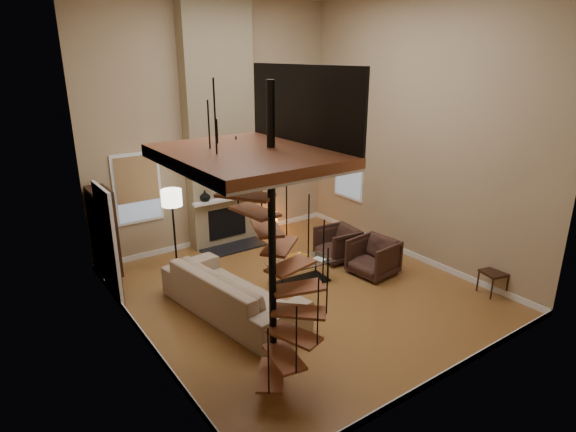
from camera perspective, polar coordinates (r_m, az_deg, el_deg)
ground at (r=9.24m, az=1.45°, el=-8.94°), size 6.00×6.50×0.01m
back_wall at (r=11.06m, az=-8.69°, el=10.59°), size 6.00×0.02×5.50m
front_wall at (r=6.10m, az=20.20°, el=2.93°), size 6.00×0.02×5.50m
left_wall at (r=6.98m, az=-18.62°, el=5.03°), size 0.02×6.50×5.50m
right_wall at (r=10.37m, az=15.21°, el=9.61°), size 0.02×6.50×5.50m
baseboard_back at (r=11.73m, az=-8.02°, el=-2.52°), size 6.00×0.02×0.12m
baseboard_front at (r=7.27m, az=17.64°, el=-17.87°), size 6.00×0.02×0.12m
baseboard_left at (r=8.03m, az=-16.51°, el=-13.92°), size 0.02×6.50×0.12m
baseboard_right at (r=11.09m, az=14.00°, el=-4.22°), size 0.02×6.50×0.12m
chimney_breast at (r=10.89m, az=-8.23°, el=10.48°), size 1.60×0.38×5.50m
hearth at (r=11.19m, az=-6.43°, el=-3.75°), size 1.50×0.60×0.04m
firebox at (r=11.24m, az=-7.24°, el=-0.78°), size 0.95×0.02×0.72m
mantel at (r=10.99m, az=-7.17°, el=2.05°), size 1.70×0.18×0.06m
mirror_frame at (r=10.84m, az=-7.49°, el=6.17°), size 0.94×0.10×0.94m
mirror_disc at (r=10.85m, az=-7.52°, el=6.18°), size 0.80×0.01×0.80m
vase_left at (r=10.75m, az=-9.89°, el=2.38°), size 0.24×0.24×0.25m
vase_right at (r=11.27m, az=-4.61°, el=3.27°), size 0.20×0.20×0.21m
window_back at (r=10.56m, az=-17.55°, el=3.27°), size 1.02×0.06×1.52m
window_right at (r=11.92m, az=7.31°, el=5.74°), size 0.06×1.02×1.52m
entry_door at (r=9.16m, az=-20.62°, el=-3.21°), size 0.10×1.05×2.16m
loft at (r=5.63m, az=-4.15°, el=7.89°), size 1.70×2.20×1.09m
spiral_stair at (r=6.21m, az=-1.80°, el=-5.08°), size 1.47×1.47×4.06m
hutch at (r=10.13m, az=-21.15°, el=-1.78°), size 0.37×0.79×1.76m
sofa at (r=8.42m, az=-6.83°, el=-8.91°), size 1.55×2.99×0.83m
armchair_near at (r=10.53m, az=6.28°, el=-3.27°), size 0.90×0.88×0.74m
armchair_far at (r=9.98m, az=10.43°, el=-4.78°), size 0.94×0.92×0.78m
coffee_table at (r=9.40m, az=1.43°, el=-6.43°), size 1.30×0.72×0.46m
bowl at (r=9.35m, az=1.26°, el=-5.14°), size 0.43×0.43×0.11m
book at (r=9.42m, az=3.71°, el=-5.23°), size 0.24×0.28×0.02m
floor_lamp at (r=9.91m, az=-13.68°, el=1.38°), size 0.42×0.42×1.73m
accent_lamp at (r=12.11m, az=-1.65°, el=-0.69°), size 0.15×0.15×0.52m
side_chair at (r=9.73m, az=23.83°, el=-5.69°), size 0.51×0.49×0.92m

